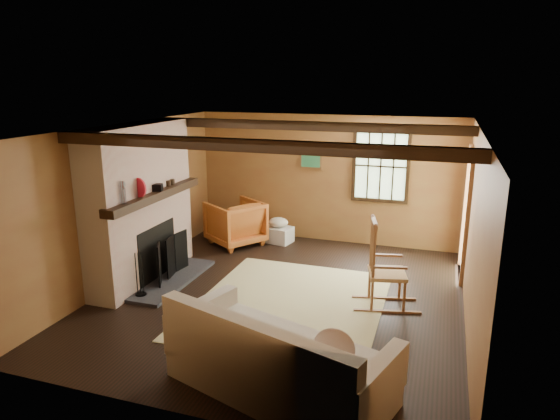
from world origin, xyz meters
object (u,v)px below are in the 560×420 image
at_px(armchair, 235,223).
at_px(rocking_chair, 384,270).
at_px(laundry_basket, 278,235).
at_px(fireplace, 142,210).
at_px(sofa, 276,364).

bearing_deg(armchair, rocking_chair, 93.08).
height_order(rocking_chair, laundry_basket, rocking_chair).
height_order(rocking_chair, armchair, rocking_chair).
relative_size(fireplace, sofa, 0.98).
bearing_deg(laundry_basket, armchair, -153.75).
bearing_deg(rocking_chair, fireplace, 79.44).
xyz_separation_m(fireplace, rocking_chair, (3.65, 0.17, -0.58)).
xyz_separation_m(fireplace, armchair, (0.68, 1.97, -0.69)).
relative_size(sofa, armchair, 2.68).
relative_size(rocking_chair, sofa, 0.50).
height_order(rocking_chair, sofa, rocking_chair).
height_order(sofa, laundry_basket, sofa).
xyz_separation_m(rocking_chair, laundry_basket, (-2.24, 2.16, -0.37)).
xyz_separation_m(rocking_chair, sofa, (-0.75, -2.33, -0.20)).
relative_size(rocking_chair, laundry_basket, 2.48).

